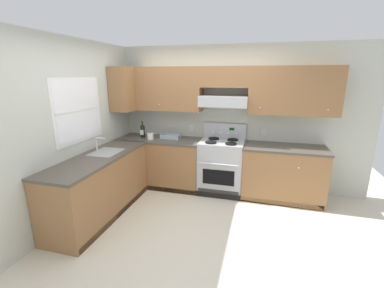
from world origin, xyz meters
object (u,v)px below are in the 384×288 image
(stove, at_px, (221,166))
(paper_towel_roll, at_px, (150,136))
(bowl, at_px, (171,137))
(wine_bottle, at_px, (143,130))

(stove, relative_size, paper_towel_roll, 10.34)
(bowl, bearing_deg, paper_towel_roll, -154.68)
(stove, distance_m, paper_towel_roll, 1.39)
(wine_bottle, distance_m, paper_towel_roll, 0.24)
(wine_bottle, xyz_separation_m, bowl, (0.53, 0.05, -0.10))
(stove, relative_size, wine_bottle, 3.63)
(paper_towel_roll, bearing_deg, wine_bottle, 151.95)
(wine_bottle, height_order, paper_towel_roll, wine_bottle)
(stove, xyz_separation_m, wine_bottle, (-1.49, 0.01, 0.56))
(bowl, relative_size, paper_towel_roll, 2.98)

